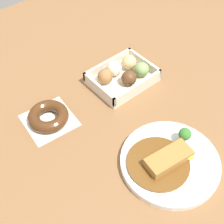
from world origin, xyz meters
name	(u,v)px	position (x,y,z in m)	size (l,w,h in m)	color
ground_plane	(154,117)	(0.00, 0.00, 0.00)	(1.60, 1.60, 0.00)	brown
curry_plate	(169,161)	(0.08, 0.13, 0.01)	(0.25, 0.25, 0.06)	white
donut_box	(123,75)	(-0.03, -0.17, 0.02)	(0.19, 0.15, 0.06)	beige
chocolate_ring_donut	(48,116)	(0.23, -0.18, 0.02)	(0.14, 0.14, 0.04)	white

